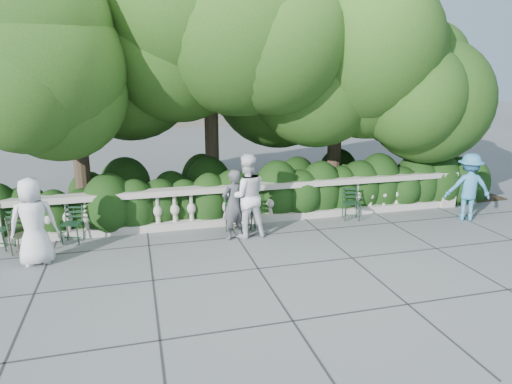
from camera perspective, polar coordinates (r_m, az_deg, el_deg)
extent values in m
plane|color=#53565B|center=(9.98, 1.51, -6.98)|extent=(90.00, 90.00, 0.00)
cube|color=#9E998E|center=(11.58, -1.04, -3.39)|extent=(12.00, 0.32, 0.18)
cube|color=#9E998E|center=(11.35, -1.05, 0.65)|extent=(12.00, 0.36, 0.14)
cube|color=#9E998E|center=(13.99, 22.58, 0.39)|extent=(0.44, 0.44, 1.00)
cylinder|color=#3F3023|center=(12.56, -20.97, 3.24)|extent=(0.40, 0.40, 2.80)
ellipsoid|color=#18350E|center=(11.91, -22.19, 13.63)|extent=(5.28, 5.28, 3.96)
cylinder|color=#3F3023|center=(13.21, -5.53, 5.99)|extent=(0.40, 0.40, 3.40)
ellipsoid|color=#18350E|center=(12.57, -5.43, 18.08)|extent=(6.24, 6.24, 4.68)
cylinder|color=#3F3023|center=(13.61, 9.75, 5.25)|extent=(0.40, 0.40, 3.00)
ellipsoid|color=#18350E|center=(13.02, 11.10, 15.47)|extent=(5.52, 5.52, 4.14)
cylinder|color=#3F3023|center=(15.55, 19.07, 5.07)|extent=(0.40, 0.40, 2.60)
ellipsoid|color=#18350E|center=(15.04, 20.62, 12.71)|extent=(4.80, 4.80, 3.60)
imported|color=silver|center=(9.88, -26.07, -3.35)|extent=(0.94, 0.69, 1.76)
imported|color=#444449|center=(10.29, -2.85, -1.57)|extent=(0.69, 0.59, 1.61)
imported|color=silver|center=(10.38, -1.19, -0.49)|extent=(0.94, 0.74, 1.93)
imported|color=teal|center=(12.79, 25.02, 0.56)|extent=(1.27, 0.99, 1.73)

